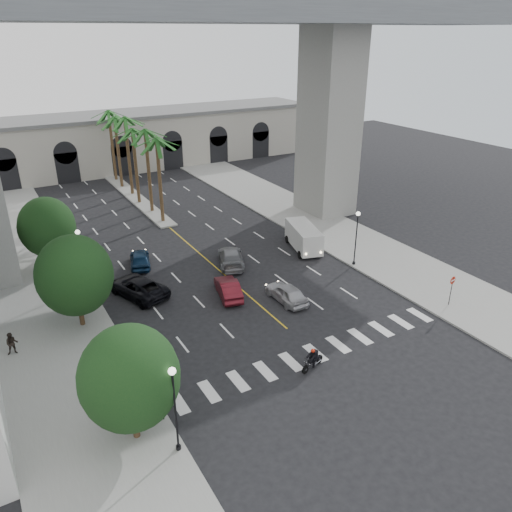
{
  "coord_description": "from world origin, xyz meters",
  "views": [
    {
      "loc": [
        -17.7,
        -24.01,
        20.17
      ],
      "look_at": [
        -0.35,
        6.0,
        4.43
      ],
      "focal_mm": 35.0,
      "sensor_mm": 36.0,
      "label": 1
    }
  ],
  "objects_px": {
    "traffic_signal_far": "(137,348)",
    "cargo_van": "(304,237)",
    "car_b": "(228,288)",
    "pedestrian_a": "(126,350)",
    "lamp_post_right": "(356,234)",
    "car_a": "(287,293)",
    "lamp_post_left_near": "(175,403)",
    "traffic_signal_near": "(160,385)",
    "do_not_enter_sign": "(452,285)",
    "pedestrian_b": "(12,344)",
    "car_d": "(231,257)",
    "lamp_post_left_far": "(81,254)",
    "car_c": "(138,287)",
    "motorcycle_rider": "(313,359)",
    "car_e": "(140,259)"
  },
  "relations": [
    {
      "from": "traffic_signal_far",
      "to": "cargo_van",
      "type": "relative_size",
      "value": 0.6
    },
    {
      "from": "car_b",
      "to": "pedestrian_a",
      "type": "bearing_deg",
      "value": 40.07
    },
    {
      "from": "lamp_post_right",
      "to": "car_a",
      "type": "xyz_separation_m",
      "value": [
        -9.15,
        -2.47,
        -2.47
      ]
    },
    {
      "from": "lamp_post_left_near",
      "to": "car_a",
      "type": "bearing_deg",
      "value": 37.64
    },
    {
      "from": "lamp_post_left_near",
      "to": "car_b",
      "type": "xyz_separation_m",
      "value": [
        9.9,
        13.61,
        -2.48
      ]
    },
    {
      "from": "lamp_post_left_near",
      "to": "traffic_signal_near",
      "type": "distance_m",
      "value": 2.6
    },
    {
      "from": "lamp_post_right",
      "to": "do_not_enter_sign",
      "type": "bearing_deg",
      "value": -80.62
    },
    {
      "from": "car_b",
      "to": "pedestrian_b",
      "type": "xyz_separation_m",
      "value": [
        -16.37,
        -0.1,
        0.21
      ]
    },
    {
      "from": "traffic_signal_near",
      "to": "car_d",
      "type": "height_order",
      "value": "traffic_signal_near"
    },
    {
      "from": "car_d",
      "to": "cargo_van",
      "type": "distance_m",
      "value": 8.02
    },
    {
      "from": "pedestrian_a",
      "to": "traffic_signal_near",
      "type": "bearing_deg",
      "value": -122.2
    },
    {
      "from": "lamp_post_left_far",
      "to": "traffic_signal_far",
      "type": "bearing_deg",
      "value": -89.6
    },
    {
      "from": "lamp_post_left_near",
      "to": "car_c",
      "type": "height_order",
      "value": "lamp_post_left_near"
    },
    {
      "from": "traffic_signal_near",
      "to": "car_c",
      "type": "xyz_separation_m",
      "value": [
        3.4,
        14.96,
        -1.7
      ]
    },
    {
      "from": "traffic_signal_near",
      "to": "car_b",
      "type": "height_order",
      "value": "traffic_signal_near"
    },
    {
      "from": "motorcycle_rider",
      "to": "car_e",
      "type": "relative_size",
      "value": 0.46
    },
    {
      "from": "cargo_van",
      "to": "car_e",
      "type": "bearing_deg",
      "value": 179.85
    },
    {
      "from": "car_c",
      "to": "cargo_van",
      "type": "height_order",
      "value": "cargo_van"
    },
    {
      "from": "lamp_post_left_far",
      "to": "pedestrian_b",
      "type": "distance_m",
      "value": 10.15
    },
    {
      "from": "lamp_post_left_far",
      "to": "car_b",
      "type": "xyz_separation_m",
      "value": [
        9.9,
        -7.39,
        -2.48
      ]
    },
    {
      "from": "car_e",
      "to": "pedestrian_a",
      "type": "distance_m",
      "value": 15.19
    },
    {
      "from": "motorcycle_rider",
      "to": "pedestrian_b",
      "type": "bearing_deg",
      "value": 129.06
    },
    {
      "from": "car_c",
      "to": "car_d",
      "type": "height_order",
      "value": "car_c"
    },
    {
      "from": "cargo_van",
      "to": "pedestrian_a",
      "type": "relative_size",
      "value": 3.43
    },
    {
      "from": "lamp_post_right",
      "to": "pedestrian_b",
      "type": "bearing_deg",
      "value": 179.0
    },
    {
      "from": "lamp_post_left_far",
      "to": "traffic_signal_near",
      "type": "relative_size",
      "value": 1.47
    },
    {
      "from": "lamp_post_left_near",
      "to": "lamp_post_right",
      "type": "height_order",
      "value": "same"
    },
    {
      "from": "lamp_post_left_far",
      "to": "car_d",
      "type": "relative_size",
      "value": 1.0
    },
    {
      "from": "car_c",
      "to": "car_d",
      "type": "bearing_deg",
      "value": 169.9
    },
    {
      "from": "car_a",
      "to": "car_e",
      "type": "relative_size",
      "value": 1.0
    },
    {
      "from": "traffic_signal_near",
      "to": "motorcycle_rider",
      "type": "bearing_deg",
      "value": -1.4
    },
    {
      "from": "car_b",
      "to": "car_d",
      "type": "bearing_deg",
      "value": -105.2
    },
    {
      "from": "lamp_post_right",
      "to": "car_e",
      "type": "xyz_separation_m",
      "value": [
        -17.37,
        9.92,
        -2.47
      ]
    },
    {
      "from": "car_e",
      "to": "lamp_post_left_near",
      "type": "bearing_deg",
      "value": 92.6
    },
    {
      "from": "car_c",
      "to": "cargo_van",
      "type": "distance_m",
      "value": 17.42
    },
    {
      "from": "lamp_post_left_far",
      "to": "lamp_post_right",
      "type": "xyz_separation_m",
      "value": [
        22.8,
        -8.0,
        0.0
      ]
    },
    {
      "from": "lamp_post_right",
      "to": "car_e",
      "type": "height_order",
      "value": "lamp_post_right"
    },
    {
      "from": "car_d",
      "to": "car_a",
      "type": "bearing_deg",
      "value": 117.29
    },
    {
      "from": "lamp_post_right",
      "to": "car_a",
      "type": "relative_size",
      "value": 1.22
    },
    {
      "from": "car_e",
      "to": "car_c",
      "type": "bearing_deg",
      "value": 86.51
    },
    {
      "from": "traffic_signal_far",
      "to": "car_c",
      "type": "bearing_deg",
      "value": 72.74
    },
    {
      "from": "traffic_signal_far",
      "to": "car_e",
      "type": "bearing_deg",
      "value": 72.02
    },
    {
      "from": "lamp_post_left_far",
      "to": "traffic_signal_near",
      "type": "distance_m",
      "value": 18.51
    },
    {
      "from": "do_not_enter_sign",
      "to": "motorcycle_rider",
      "type": "bearing_deg",
      "value": 176.4
    },
    {
      "from": "lamp_post_left_near",
      "to": "motorcycle_rider",
      "type": "height_order",
      "value": "lamp_post_left_near"
    },
    {
      "from": "car_c",
      "to": "cargo_van",
      "type": "bearing_deg",
      "value": 164.51
    },
    {
      "from": "lamp_post_left_far",
      "to": "pedestrian_a",
      "type": "distance_m",
      "value": 12.42
    },
    {
      "from": "pedestrian_b",
      "to": "do_not_enter_sign",
      "type": "xyz_separation_m",
      "value": [
        30.87,
        -10.2,
        0.97
      ]
    },
    {
      "from": "lamp_post_left_near",
      "to": "pedestrian_b",
      "type": "relative_size",
      "value": 3.31
    },
    {
      "from": "car_b",
      "to": "lamp_post_right",
      "type": "bearing_deg",
      "value": -168.43
    }
  ]
}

